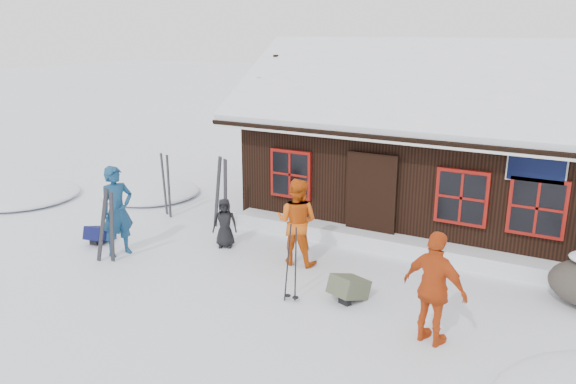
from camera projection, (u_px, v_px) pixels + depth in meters
name	position (u px, v px, depth m)	size (l,w,h in m)	color
ground	(280.00, 276.00, 10.85)	(120.00, 120.00, 0.00)	white
mountain_hut	(432.00, 156.00, 13.91)	(8.90, 6.09, 4.42)	black
snow_drift	(393.00, 244.00, 12.00)	(7.60, 0.60, 0.35)	white
snow_mounds	(394.00, 259.00, 11.65)	(20.60, 13.20, 0.48)	white
skier_teal	(117.00, 211.00, 11.64)	(0.70, 0.46, 1.91)	navy
skier_orange_left	(297.00, 222.00, 11.21)	(0.86, 0.67, 1.78)	#D5550F
skier_orange_right	(435.00, 289.00, 8.30)	(1.04, 0.43, 1.78)	#C64514
skier_crouched	(225.00, 223.00, 12.17)	(0.53, 0.35, 1.09)	black
ski_pair_left	(107.00, 227.00, 11.27)	(0.64, 0.17, 1.61)	black
ski_pair_mid	(166.00, 186.00, 14.18)	(0.41, 0.20, 1.65)	black
ski_pair_right	(221.00, 194.00, 13.24)	(0.56, 0.22, 1.79)	black
ski_poles	(292.00, 265.00, 9.66)	(0.26, 0.13, 1.45)	black
backpack_blue	(99.00, 237.00, 12.48)	(0.41, 0.54, 0.30)	#0F1241
backpack_olive	(349.00, 291.00, 9.83)	(0.47, 0.63, 0.34)	#4C5139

